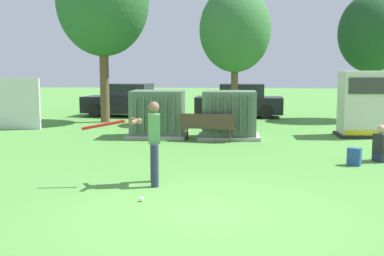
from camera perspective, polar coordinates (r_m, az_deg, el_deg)
name	(u,v)px	position (r m, az deg, el deg)	size (l,w,h in m)	color
ground_plane	(203,213)	(8.41, 1.34, -9.82)	(96.00, 96.00, 0.00)	#51933D
transformer_west	(158,114)	(17.19, -4.01, 1.60)	(2.10, 1.70, 1.62)	#9E9B93
transformer_mid_west	(229,115)	(16.89, 4.35, 1.50)	(2.10, 1.70, 1.62)	#9E9B93
generator_enclosure	(361,104)	(18.18, 19.08, 2.63)	(1.60, 1.40, 2.30)	#262626
park_bench	(208,125)	(16.08, 1.85, 0.32)	(1.84, 0.75, 0.92)	#4C3828
batter	(151,138)	(10.20, -4.76, -1.20)	(1.61, 0.75, 1.74)	#282D4C
sports_ball	(141,199)	(9.10, -5.91, -8.24)	(0.09, 0.09, 0.09)	white
seated_spectator	(383,147)	(13.68, 21.39, -2.07)	(0.79, 0.67, 0.96)	#282D4C
backpack	(354,157)	(12.89, 18.38, -3.21)	(0.38, 0.36, 0.44)	#264C8C
tree_left	(103,1)	(22.15, -10.36, 14.31)	(4.00, 4.00, 7.64)	brown
tree_center_left	(235,30)	(21.32, 5.04, 11.30)	(3.05, 3.05, 5.82)	brown
tree_center_right	(372,33)	(24.05, 20.20, 10.31)	(3.01, 3.01, 5.75)	#4C3828
parked_car_leftmost	(127,101)	(24.40, -7.58, 3.13)	(4.41, 2.38, 1.62)	black
parked_car_left_of_center	(240,101)	(24.03, 5.59, 3.09)	(4.29, 2.10, 1.62)	black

